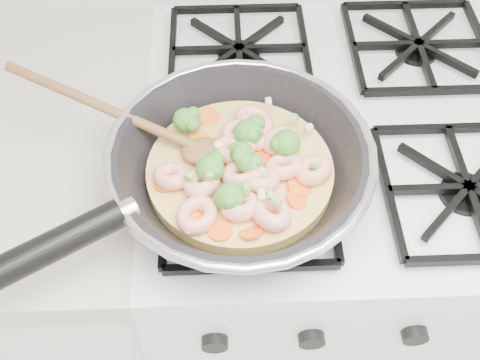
{
  "coord_description": "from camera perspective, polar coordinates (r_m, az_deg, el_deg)",
  "views": [
    {
      "loc": [
        -0.18,
        1.08,
        1.55
      ],
      "look_at": [
        -0.16,
        1.57,
        0.93
      ],
      "focal_mm": 43.92,
      "sensor_mm": 36.0,
      "label": 1
    }
  ],
  "objects": [
    {
      "name": "skillet",
      "position": [
        0.76,
        -0.38,
        1.34
      ],
      "size": [
        0.49,
        0.37,
        0.1
      ],
      "rotation": [
        0.0,
        0.0,
        0.41
      ],
      "color": "black",
      "rests_on": "stove"
    },
    {
      "name": "stove",
      "position": [
        1.27,
        7.05,
        -8.04
      ],
      "size": [
        0.6,
        0.6,
        0.92
      ],
      "color": "white",
      "rests_on": "ground"
    }
  ]
}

